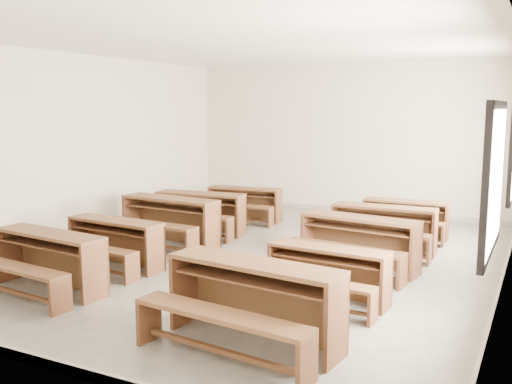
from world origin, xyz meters
The scene contains 11 objects.
room centered at (0.09, 0.00, 2.14)m, with size 8.50×8.50×3.20m.
desk_set_0 centered at (-1.55, -2.67, 0.43)m, with size 1.71×1.00×0.74m.
desk_set_1 centered at (-1.53, -1.48, 0.40)m, with size 1.58×0.90×0.69m.
desk_set_2 centered at (-1.64, 0.01, 0.46)m, with size 1.81×1.02×0.79m.
desk_set_3 centered at (-1.65, 0.96, 0.43)m, with size 1.73×1.02×0.74m.
desk_set_4 centered at (-1.49, 2.38, 0.39)m, with size 1.56×0.92×0.67m.
desk_set_5 centered at (1.45, -2.95, 0.47)m, with size 1.88×1.12×0.81m.
desk_set_6 centered at (1.68, -1.48, 0.38)m, with size 1.49×0.84×0.65m.
desk_set_7 centered at (1.61, -0.02, 0.44)m, with size 1.77×1.06×0.75m.
desk_set_8 centered at (1.66, 1.15, 0.42)m, with size 1.64×0.88×0.73m.
desk_set_9 centered at (1.74, 2.33, 0.38)m, with size 1.47×0.80×0.65m.
Camera 1 is at (3.88, -7.60, 2.27)m, focal length 40.00 mm.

